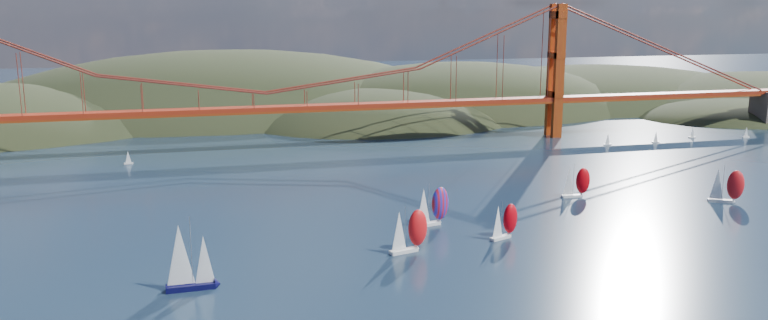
{
  "coord_description": "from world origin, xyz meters",
  "views": [
    {
      "loc": [
        -27.45,
        -104.43,
        55.36
      ],
      "look_at": [
        22.82,
        90.0,
        13.09
      ],
      "focal_mm": 35.0,
      "sensor_mm": 36.0,
      "label": 1
    }
  ],
  "objects_px": {
    "racer_0": "(408,230)",
    "racer_2": "(726,185)",
    "sloop_navy": "(187,258)",
    "racer_rwb": "(432,205)",
    "racer_3": "(576,182)",
    "racer_1": "(504,221)"
  },
  "relations": [
    {
      "from": "racer_2",
      "to": "racer_1",
      "type": "bearing_deg",
      "value": -140.62
    },
    {
      "from": "racer_1",
      "to": "racer_2",
      "type": "relative_size",
      "value": 0.87
    },
    {
      "from": "sloop_navy",
      "to": "racer_1",
      "type": "relative_size",
      "value": 1.6
    },
    {
      "from": "sloop_navy",
      "to": "racer_rwb",
      "type": "distance_m",
      "value": 66.81
    },
    {
      "from": "racer_3",
      "to": "racer_rwb",
      "type": "xyz_separation_m",
      "value": [
        -49.2,
        -16.33,
        0.58
      ]
    },
    {
      "from": "sloop_navy",
      "to": "racer_1",
      "type": "bearing_deg",
      "value": 9.16
    },
    {
      "from": "racer_1",
      "to": "racer_3",
      "type": "xyz_separation_m",
      "value": [
        35.82,
        30.99,
        0.21
      ]
    },
    {
      "from": "sloop_navy",
      "to": "racer_0",
      "type": "height_order",
      "value": "sloop_navy"
    },
    {
      "from": "sloop_navy",
      "to": "racer_0",
      "type": "relative_size",
      "value": 1.37
    },
    {
      "from": "racer_3",
      "to": "racer_rwb",
      "type": "relative_size",
      "value": 0.89
    },
    {
      "from": "sloop_navy",
      "to": "racer_0",
      "type": "bearing_deg",
      "value": 10.52
    },
    {
      "from": "racer_1",
      "to": "racer_rwb",
      "type": "xyz_separation_m",
      "value": [
        -13.38,
        14.66,
        0.79
      ]
    },
    {
      "from": "racer_rwb",
      "to": "racer_3",
      "type": "bearing_deg",
      "value": 4.6
    },
    {
      "from": "racer_1",
      "to": "racer_2",
      "type": "height_order",
      "value": "racer_2"
    },
    {
      "from": "racer_0",
      "to": "racer_2",
      "type": "bearing_deg",
      "value": -4.08
    },
    {
      "from": "racer_2",
      "to": "racer_3",
      "type": "bearing_deg",
      "value": -174.79
    },
    {
      "from": "racer_0",
      "to": "racer_rwb",
      "type": "relative_size",
      "value": 0.99
    },
    {
      "from": "racer_2",
      "to": "racer_0",
      "type": "bearing_deg",
      "value": -141.26
    },
    {
      "from": "sloop_navy",
      "to": "racer_1",
      "type": "height_order",
      "value": "sloop_navy"
    },
    {
      "from": "sloop_navy",
      "to": "racer_3",
      "type": "height_order",
      "value": "sloop_navy"
    },
    {
      "from": "sloop_navy",
      "to": "racer_3",
      "type": "distance_m",
      "value": 118.36
    },
    {
      "from": "sloop_navy",
      "to": "racer_3",
      "type": "relative_size",
      "value": 1.53
    }
  ]
}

